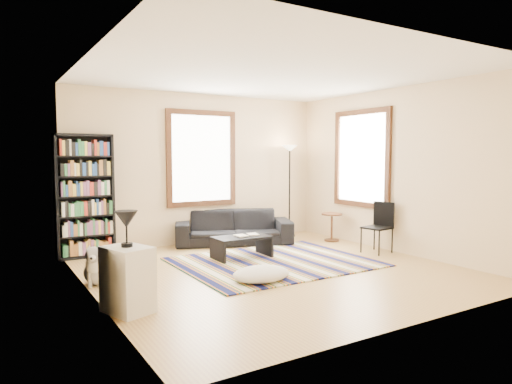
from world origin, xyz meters
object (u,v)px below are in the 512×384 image
dog (97,264)px  folding_chair (377,228)px  floor_cushion (261,274)px  side_table (332,227)px  sofa (234,227)px  coffee_table (242,247)px  bookshelf (85,196)px  floor_lamp (289,191)px  white_cabinet (128,280)px

dog → folding_chair: bearing=16.3°
floor_cushion → side_table: 3.17m
sofa → coffee_table: 1.26m
sofa → bookshelf: size_ratio=1.07×
floor_lamp → white_cabinet: (-4.10, -2.83, -0.58)m
bookshelf → white_cabinet: size_ratio=2.86×
bookshelf → white_cabinet: bearing=-92.9°
coffee_table → dog: dog is taller
floor_lamp → side_table: (0.40, -0.85, -0.66)m
bookshelf → coffee_table: size_ratio=2.22×
sofa → white_cabinet: (-2.75, -2.73, 0.04)m
floor_lamp → folding_chair: size_ratio=2.16×
dog → floor_lamp: bearing=43.4°
sofa → floor_lamp: size_ratio=1.15×
folding_chair → floor_cushion: bearing=-178.7°
dog → white_cabinet: bearing=-65.1°
side_table → dog: bearing=-171.2°
bookshelf → dog: (-0.20, -1.73, -0.74)m
floor_cushion → dog: dog is taller
floor_lamp → sofa: bearing=-175.8°
coffee_table → floor_lamp: floor_lamp is taller
floor_cushion → floor_lamp: floor_lamp is taller
sofa → coffee_table: sofa is taller
coffee_table → dog: bearing=-172.6°
floor_lamp → side_table: size_ratio=3.44×
white_cabinet → side_table: bearing=4.6°
sofa → white_cabinet: 3.87m
bookshelf → side_table: 4.53m
dog → floor_cushion: bearing=-5.2°
bookshelf → coffee_table: bookshelf is taller
coffee_table → bookshelf: bearing=145.9°
bookshelf → floor_lamp: size_ratio=1.08×
floor_cushion → floor_lamp: (2.28, 2.56, 0.83)m
folding_chair → bookshelf: bearing=143.2°
coffee_table → white_cabinet: (-2.27, -1.57, 0.17)m
bookshelf → floor_cushion: 3.33m
floor_lamp → dog: 4.48m
floor_lamp → dog: size_ratio=3.61×
bookshelf → floor_lamp: (3.95, -0.17, -0.07)m
side_table → folding_chair: 1.23m
bookshelf → folding_chair: (4.30, -2.24, -0.57)m
coffee_table → side_table: size_ratio=1.67×
side_table → white_cabinet: (-4.50, -1.97, 0.08)m
white_cabinet → coffee_table: bearing=15.6°
coffee_table → folding_chair: bearing=-20.4°
folding_chair → floor_lamp: bearing=90.3°
bookshelf → dog: bookshelf is taller
bookshelf → coffee_table: 2.68m
floor_cushion → dog: 2.13m
sofa → coffee_table: size_ratio=2.38×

